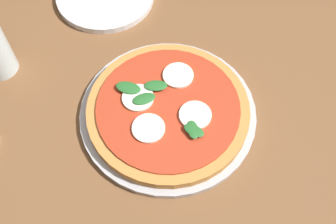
% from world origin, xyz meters
% --- Properties ---
extents(dining_table, '(1.24, 1.20, 0.76)m').
position_xyz_m(dining_table, '(0.00, 0.00, 0.67)').
color(dining_table, brown).
rests_on(dining_table, ground_plane).
extents(serving_tray, '(0.32, 0.32, 0.01)m').
position_xyz_m(serving_tray, '(0.05, 0.03, 0.76)').
color(serving_tray, '#B2B2B7').
rests_on(serving_tray, dining_table).
extents(pizza, '(0.29, 0.29, 0.03)m').
position_xyz_m(pizza, '(0.05, 0.03, 0.78)').
color(pizza, '#C6843F').
rests_on(pizza, serving_tray).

